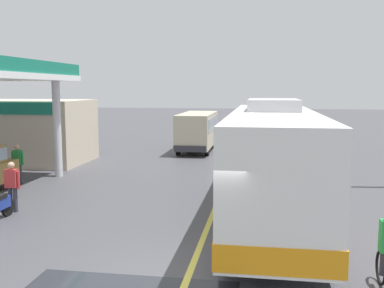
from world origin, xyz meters
The scene contains 8 objects.
ground centered at (0.00, 20.00, 0.00)m, with size 120.00×120.00×0.00m, color #424247.
lane_divider_stripe centered at (0.00, 15.00, 0.00)m, with size 0.16×50.00×0.01m, color #D8CC4C.
coach_bus_main centered at (1.87, 4.50, 1.72)m, with size 2.60×11.04×3.69m.
gas_station_roadside centered at (-11.39, 11.33, 2.63)m, with size 9.10×11.95×5.10m.
minibus_opposing_lane centered at (-2.57, 19.14, 1.47)m, with size 2.04×6.13×2.44m.
pedestrian_near_pump centered at (-8.73, 8.17, 0.93)m, with size 0.55×0.22×1.66m.
pedestrian_by_shop centered at (-6.51, 3.98, 0.93)m, with size 0.55×0.22×1.66m.
car_trailing_behind_bus centered at (2.53, 21.93, 1.01)m, with size 1.70×4.20×1.82m.
Camera 1 is at (1.50, -9.26, 4.04)m, focal length 41.88 mm.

